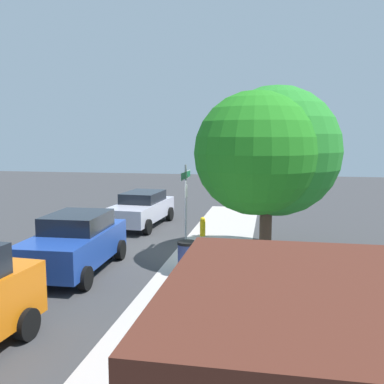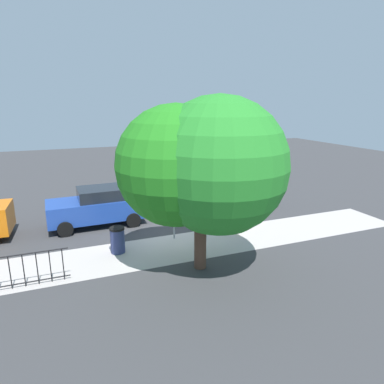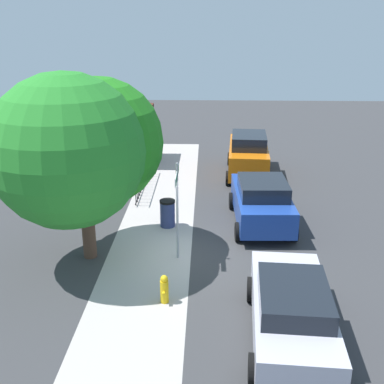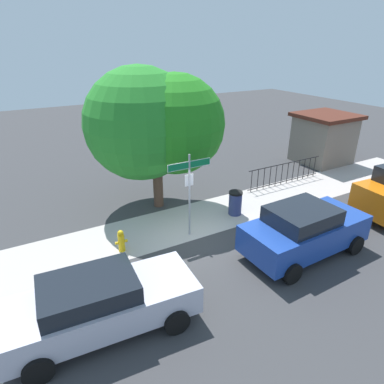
{
  "view_description": "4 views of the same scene",
  "coord_description": "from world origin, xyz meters",
  "px_view_note": "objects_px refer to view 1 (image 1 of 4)",
  "views": [
    {
      "loc": [
        14.14,
        3.25,
        4.02
      ],
      "look_at": [
        -0.78,
        0.5,
        2.03
      ],
      "focal_mm": 40.35,
      "sensor_mm": 36.0,
      "label": 1
    },
    {
      "loc": [
        4.02,
        12.85,
        5.46
      ],
      "look_at": [
        -0.68,
        1.05,
        2.07
      ],
      "focal_mm": 32.16,
      "sensor_mm": 36.0,
      "label": 2
    },
    {
      "loc": [
        -13.37,
        -0.45,
        6.96
      ],
      "look_at": [
        0.16,
        -0.03,
        2.05
      ],
      "focal_mm": 44.96,
      "sensor_mm": 36.0,
      "label": 3
    },
    {
      "loc": [
        -5.18,
        -8.77,
        6.42
      ],
      "look_at": [
        -0.19,
        0.14,
        1.8
      ],
      "focal_mm": 31.37,
      "sensor_mm": 36.0,
      "label": 4
    }
  ],
  "objects_px": {
    "street_sign": "(186,191)",
    "car_silver": "(141,208)",
    "trash_bin": "(187,258)",
    "car_blue": "(75,242)",
    "fire_hydrant": "(203,227)",
    "shade_tree": "(269,152)"
  },
  "relations": [
    {
      "from": "street_sign",
      "to": "car_silver",
      "type": "distance_m",
      "value": 5.01
    },
    {
      "from": "car_silver",
      "to": "trash_bin",
      "type": "relative_size",
      "value": 4.67
    },
    {
      "from": "car_blue",
      "to": "trash_bin",
      "type": "distance_m",
      "value": 3.34
    },
    {
      "from": "fire_hydrant",
      "to": "trash_bin",
      "type": "bearing_deg",
      "value": 3.55
    },
    {
      "from": "fire_hydrant",
      "to": "trash_bin",
      "type": "relative_size",
      "value": 0.8
    },
    {
      "from": "shade_tree",
      "to": "car_blue",
      "type": "bearing_deg",
      "value": -64.63
    },
    {
      "from": "shade_tree",
      "to": "trash_bin",
      "type": "height_order",
      "value": "shade_tree"
    },
    {
      "from": "car_silver",
      "to": "car_blue",
      "type": "relative_size",
      "value": 1.08
    },
    {
      "from": "shade_tree",
      "to": "car_silver",
      "type": "height_order",
      "value": "shade_tree"
    },
    {
      "from": "shade_tree",
      "to": "fire_hydrant",
      "type": "xyz_separation_m",
      "value": [
        -2.49,
        -2.57,
        -3.11
      ]
    },
    {
      "from": "car_blue",
      "to": "trash_bin",
      "type": "xyz_separation_m",
      "value": [
        -0.3,
        3.31,
        -0.38
      ]
    },
    {
      "from": "car_blue",
      "to": "fire_hydrant",
      "type": "xyz_separation_m",
      "value": [
        -5.14,
        3.01,
        -0.49
      ]
    },
    {
      "from": "car_silver",
      "to": "car_blue",
      "type": "bearing_deg",
      "value": 3.87
    },
    {
      "from": "car_silver",
      "to": "fire_hydrant",
      "type": "relative_size",
      "value": 5.88
    },
    {
      "from": "car_silver",
      "to": "trash_bin",
      "type": "bearing_deg",
      "value": 31.59
    },
    {
      "from": "car_silver",
      "to": "shade_tree",
      "type": "bearing_deg",
      "value": 58.63
    },
    {
      "from": "shade_tree",
      "to": "fire_hydrant",
      "type": "relative_size",
      "value": 7.28
    },
    {
      "from": "trash_bin",
      "to": "car_blue",
      "type": "bearing_deg",
      "value": -84.89
    },
    {
      "from": "street_sign",
      "to": "car_silver",
      "type": "xyz_separation_m",
      "value": [
        -3.93,
        -2.8,
        -1.34
      ]
    },
    {
      "from": "street_sign",
      "to": "fire_hydrant",
      "type": "height_order",
      "value": "street_sign"
    },
    {
      "from": "shade_tree",
      "to": "fire_hydrant",
      "type": "height_order",
      "value": "shade_tree"
    },
    {
      "from": "shade_tree",
      "to": "car_silver",
      "type": "distance_m",
      "value": 7.34
    }
  ]
}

